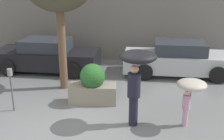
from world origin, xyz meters
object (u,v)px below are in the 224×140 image
object	(u,v)px
planter_box	(93,86)
parked_car_far	(179,59)
person_adult	(137,68)
parked_car_near	(47,56)
person_child	(191,88)
parking_meter	(11,81)

from	to	relation	value
planter_box	parked_car_far	world-z (taller)	parked_car_far
person_adult	parked_car_far	world-z (taller)	person_adult
planter_box	parked_car_near	bearing A→B (deg)	124.83
person_child	parked_car_near	distance (m)	6.56
person_child	planter_box	bearing A→B (deg)	178.45
parked_car_far	parked_car_near	bearing A→B (deg)	91.95
person_child	parked_car_near	size ratio (longest dim) A/B	0.29
parked_car_near	person_adult	bearing A→B (deg)	-135.69
person_adult	parking_meter	world-z (taller)	person_adult
person_adult	parked_car_near	distance (m)	5.61
person_child	parking_meter	distance (m)	4.89
parked_car_far	person_child	bearing A→B (deg)	177.83
parked_car_near	parked_car_far	xyz separation A→B (m)	(5.32, -0.35, 0.00)
person_child	parked_car_far	xyz separation A→B (m)	(0.58, 4.16, -0.45)
person_child	parking_meter	size ratio (longest dim) A/B	1.01
person_adult	person_child	distance (m)	1.43
planter_box	person_adult	xyz separation A→B (m)	(1.24, -1.27, 0.97)
planter_box	person_adult	size ratio (longest dim) A/B	0.72
parked_car_far	planter_box	bearing A→B (deg)	136.82
person_child	parked_car_far	size ratio (longest dim) A/B	0.29
person_adult	parked_car_near	size ratio (longest dim) A/B	0.45
person_child	person_adult	bearing A→B (deg)	-158.95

